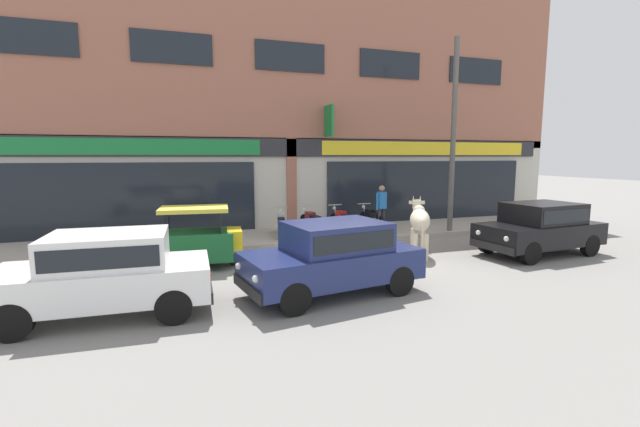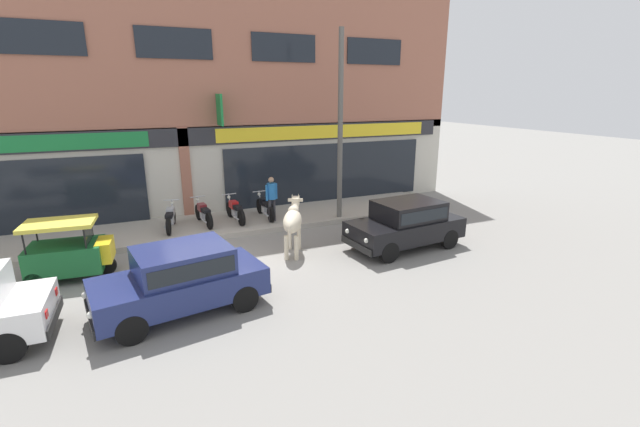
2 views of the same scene
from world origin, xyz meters
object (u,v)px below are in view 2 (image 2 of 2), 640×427
Objects in this scene: auto_rickshaw at (70,254)px; motorcycle_3 at (265,207)px; cow at (293,221)px; pedestrian at (272,194)px; utility_pole at (340,127)px; motorcycle_0 at (171,218)px; motorcycle_2 at (235,211)px; motorcycle_1 at (203,213)px; car_1 at (406,222)px; car_2 at (181,277)px.

auto_rickshaw reaches higher than motorcycle_3.
pedestrian is at bearing 84.67° from cow.
motorcycle_3 is 0.28× the size of utility_pole.
utility_pole is at bearing -9.55° from motorcycle_0.
motorcycle_2 is at bearing 105.38° from cow.
pedestrian is at bearing -8.81° from motorcycle_0.
motorcycle_0 is 0.99× the size of motorcycle_1.
car_1 is at bearing -50.96° from pedestrian.
cow is at bearing -6.68° from auto_rickshaw.
cow is 5.85m from auto_rickshaw.
cow is 3.44m from car_1.
motorcycle_2 is 1.44m from pedestrian.
utility_pole is at bearing 41.13° from cow.
pedestrian is at bearing 129.04° from car_1.
cow is 4.58m from motorcycle_0.
pedestrian is (2.28, -0.64, 0.60)m from motorcycle_1.
motorcycle_2 and motorcycle_3 have the same top height.
motorcycle_3 is (2.19, -0.09, 0.00)m from motorcycle_1.
car_1 and car_2 have the same top height.
motorcycle_3 is at bearing 0.61° from motorcycle_0.
utility_pole is (-0.61, 3.30, 2.61)m from car_1.
motorcycle_0 and motorcycle_1 have the same top height.
cow is at bearing -46.93° from motorcycle_0.
motorcycle_1 is 1.13× the size of pedestrian.
motorcycle_3 is at bearing 57.73° from car_2.
auto_rickshaw reaches higher than car_1.
car_2 is 6.19m from motorcycle_2.
utility_pole is (6.10, 4.66, 2.61)m from car_2.
car_2 is at bearing -51.28° from auto_rickshaw.
car_2 is at bearing -145.93° from cow.
auto_rickshaw is 1.14× the size of motorcycle_0.
car_1 is 4.84m from pedestrian.
cow is 3.40m from motorcycle_3.
utility_pole is at bearing -15.65° from motorcycle_2.
car_1 is at bearing -15.99° from cow.
car_1 is at bearing -79.48° from utility_pole.
pedestrian is (3.37, -0.52, 0.60)m from motorcycle_0.
motorcycle_0 is at bearing 170.45° from utility_pole.
motorcycle_1 is 1.00× the size of motorcycle_2.
motorcycle_0 is (-6.42, 4.28, -0.25)m from car_1.
pedestrian reaches higher than car_1.
motorcycle_3 is (5.97, 2.68, -0.10)m from auto_rickshaw.
motorcycle_2 is at bearing 66.36° from car_2.
motorcycle_0 and motorcycle_2 have the same top height.
auto_rickshaw reaches higher than motorcycle_0.
pedestrian is at bearing 54.32° from car_2.
cow is 4.02m from motorcycle_1.
motorcycle_1 is (-2.01, 3.45, -0.44)m from cow.
car_2 is 5.65m from motorcycle_0.
motorcycle_1 is at bearing 36.19° from auto_rickshaw.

